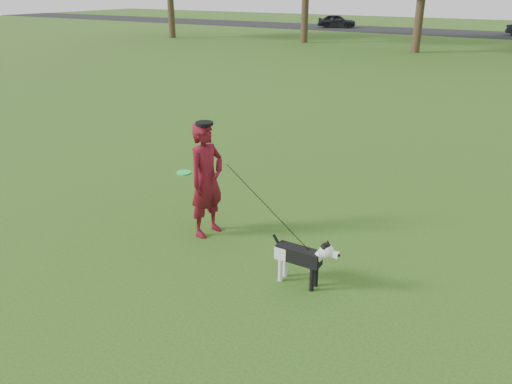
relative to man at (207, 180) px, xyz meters
The scene contains 5 objects.
ground 1.30m from the man, 24.10° to the right, with size 120.00×120.00×0.00m, color #285116.
man is the anchor object (origin of this frame).
dog 2.11m from the man, 16.67° to the right, with size 0.97×0.19×0.74m.
car_left 42.06m from the man, 109.58° to the left, with size 1.39×3.45×1.18m, color black.
man_held_items 1.30m from the man, 14.41° to the right, with size 2.57×0.73×1.34m.
Camera 1 is at (3.51, -5.42, 3.72)m, focal length 35.00 mm.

